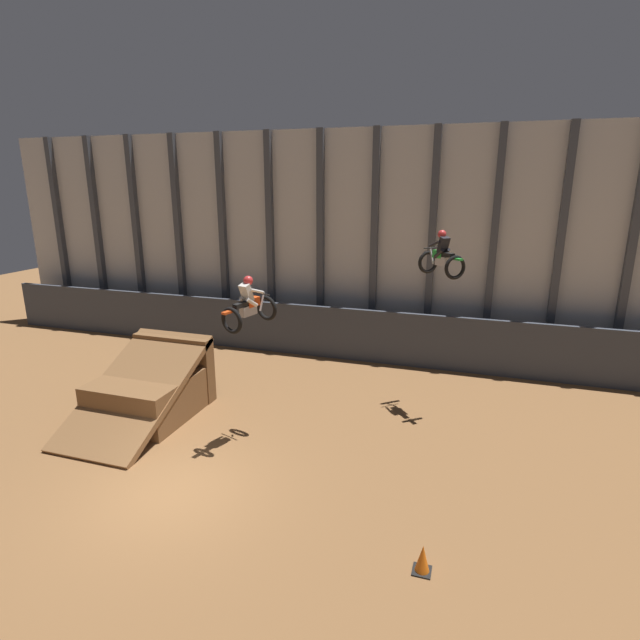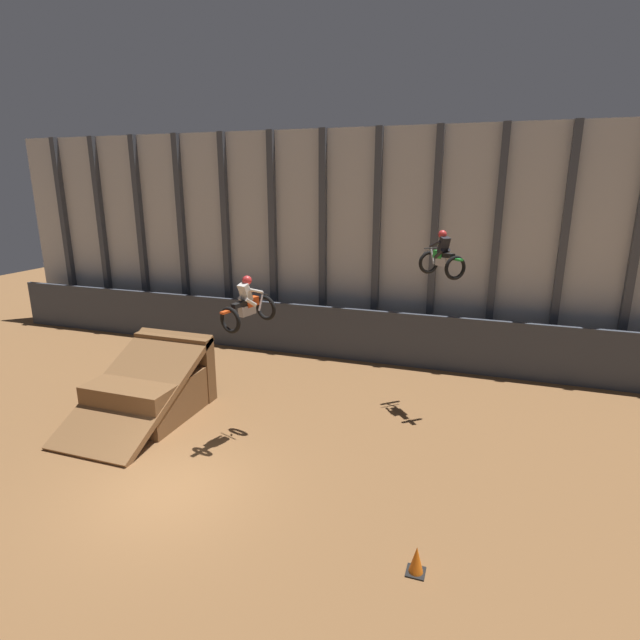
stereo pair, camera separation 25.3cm
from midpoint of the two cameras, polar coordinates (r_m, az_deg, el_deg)
ground_plane at (r=13.19m, az=-16.37°, el=-18.29°), size 60.00×60.00×0.00m
arena_back_wall at (r=21.76m, az=0.79°, el=8.79°), size 32.00×0.40×9.31m
lower_barrier at (r=21.21m, az=-0.41°, el=-1.22°), size 31.36×0.20×2.20m
dirt_ramp at (r=17.05m, az=-18.07°, el=-7.33°), size 2.82×4.71×2.38m
rider_bike_left_air at (r=13.77m, az=-7.73°, el=1.60°), size 1.15×1.81×1.47m
rider_bike_right_air at (r=15.96m, az=14.22°, el=6.91°), size 1.55×1.64×1.46m
traffic_cone_near_ramp at (r=10.67m, az=11.70°, el=-25.31°), size 0.36×0.36×0.58m
traffic_cone_arena_edge at (r=21.02m, az=-20.57°, el=-4.75°), size 0.36×0.36×0.58m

